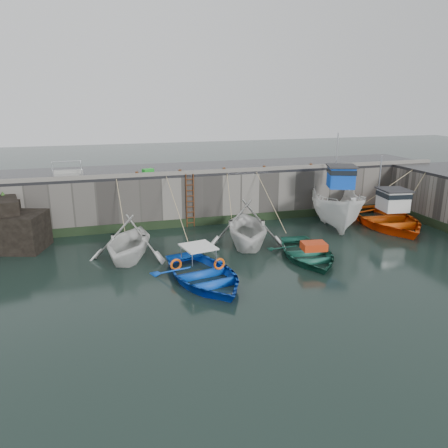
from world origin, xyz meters
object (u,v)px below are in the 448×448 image
object	(u,v)px
bollard_b	(180,172)
bollard_e	(311,166)
fish_crate	(148,171)
bollard_c	(224,170)
boat_near_navy	(307,258)
bollard_a	(137,174)
boat_near_white	(130,258)
ladder	(190,201)
bollard_d	(264,168)
boat_far_white	(337,206)
boat_far_orange	(386,218)
boat_near_blue	(204,281)
boat_near_blacktrim	(246,245)

from	to	relation	value
bollard_b	bollard_e	size ratio (longest dim) A/B	1.00
fish_crate	bollard_c	xyz separation A→B (m)	(4.49, -0.56, -0.02)
bollard_e	bollard_b	bearing A→B (deg)	180.00
boat_near_navy	bollard_a	distance (m)	10.74
boat_near_white	bollard_c	xyz separation A→B (m)	(6.19, 4.74, 3.30)
ladder	bollard_d	world-z (taller)	bollard_d
boat_far_white	fish_crate	world-z (taller)	boat_far_white
boat_far_orange	bollard_a	bearing A→B (deg)	174.50
boat_far_orange	bollard_e	distance (m)	5.64
boat_near_blue	bollard_e	size ratio (longest dim) A/B	19.11
ladder	bollard_c	xyz separation A→B (m)	(2.20, 0.34, 1.71)
boat_near_blacktrim	bollard_b	xyz separation A→B (m)	(-2.61, 4.47, 3.30)
fish_crate	bollard_c	world-z (taller)	fish_crate
bollard_a	bollard_c	distance (m)	5.20
boat_far_white	fish_crate	size ratio (longest dim) A/B	12.29
boat_near_blue	fish_crate	xyz separation A→B (m)	(-1.10, 8.97, 3.32)
bollard_a	bollard_d	xyz separation A→B (m)	(7.80, 0.00, 0.00)
bollard_a	boat_near_blacktrim	bearing A→B (deg)	-41.20
boat_near_white	boat_near_navy	world-z (taller)	boat_near_white
bollard_c	boat_near_blue	bearing A→B (deg)	-111.95
bollard_c	bollard_e	bearing A→B (deg)	0.00
boat_near_white	bollard_e	bearing A→B (deg)	42.07
boat_near_navy	bollard_a	xyz separation A→B (m)	(-7.31, 7.15, 3.30)
bollard_b	bollard_a	bearing A→B (deg)	180.00
ladder	fish_crate	xyz separation A→B (m)	(-2.29, 0.90, 1.73)
boat_far_orange	bollard_b	bearing A→B (deg)	171.88
boat_near_white	boat_far_white	bearing A→B (deg)	30.91
boat_near_blue	bollard_c	bearing A→B (deg)	56.84
boat_near_blue	bollard_c	size ratio (longest dim) A/B	19.11
boat_near_blacktrim	bollard_b	size ratio (longest dim) A/B	18.32
boat_far_white	bollard_e	size ratio (longest dim) A/B	27.63
boat_near_blue	bollard_d	bearing A→B (deg)	43.33
boat_far_white	bollard_d	distance (m)	5.01
bollard_b	boat_near_blacktrim	bearing A→B (deg)	-59.74
boat_near_white	boat_near_blue	xyz separation A→B (m)	(2.80, -3.67, 0.00)
boat_far_orange	fish_crate	xyz separation A→B (m)	(-13.79, 3.95, 2.86)
ladder	bollard_b	bearing A→B (deg)	146.14
boat_near_blue	boat_far_white	bearing A→B (deg)	20.17
boat_near_blue	fish_crate	bearing A→B (deg)	85.81
boat_far_orange	bollard_c	world-z (taller)	boat_far_orange
fish_crate	bollard_e	world-z (taller)	fish_crate
fish_crate	bollard_d	size ratio (longest dim) A/B	2.25
boat_far_orange	fish_crate	world-z (taller)	boat_far_orange
bollard_a	bollard_e	bearing A→B (deg)	0.00
boat_far_white	bollard_d	world-z (taller)	boat_far_white
ladder	fish_crate	world-z (taller)	fish_crate
boat_near_navy	bollard_b	distance (m)	9.23
ladder	boat_near_blue	size ratio (longest dim) A/B	0.60
boat_far_orange	boat_near_blue	bearing A→B (deg)	-150.74
boat_near_navy	bollard_c	distance (m)	8.15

